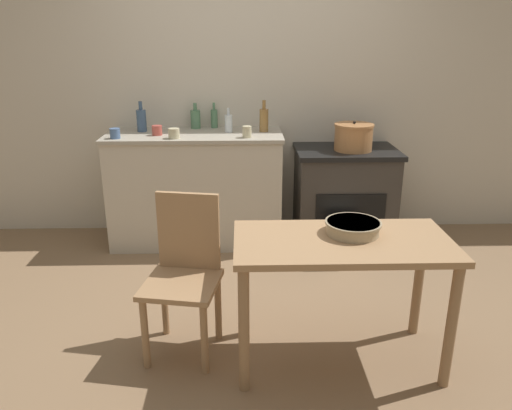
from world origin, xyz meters
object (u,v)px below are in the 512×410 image
object	(u,v)px
bottle_far_left	(214,118)
bottle_center	(196,119)
chair	(185,271)
bottle_center_left	(264,120)
flour_sack	(346,242)
cup_mid_right	(247,132)
mixing_bowl_large	(353,227)
work_table	(342,260)
bottle_left	(141,120)
stock_pot	(354,137)
cup_right	(174,133)
bottle_mid_left	(229,123)
stove	(344,194)
cup_far_right	(115,133)
cup_center_right	(157,130)

from	to	relation	value
bottle_far_left	bottle_center	world-z (taller)	same
chair	bottle_center_left	xyz separation A→B (m)	(0.52, 1.64, 0.57)
bottle_center	flour_sack	bearing A→B (deg)	-30.50
bottle_center_left	cup_mid_right	size ratio (longest dim) A/B	2.85
mixing_bowl_large	bottle_far_left	xyz separation A→B (m)	(-0.83, 1.91, 0.27)
work_table	bottle_left	world-z (taller)	bottle_left
stock_pot	cup_right	xyz separation A→B (m)	(-1.47, -0.16, 0.07)
bottle_mid_left	cup_mid_right	size ratio (longest dim) A/B	2.19
bottle_left	bottle_mid_left	distance (m)	0.73
stove	bottle_left	distance (m)	1.85
chair	bottle_left	size ratio (longest dim) A/B	3.60
work_table	cup_mid_right	size ratio (longest dim) A/B	12.46
work_table	bottle_center	distance (m)	2.21
bottle_center	cup_right	xyz separation A→B (m)	(-0.13, -0.43, -0.04)
flour_sack	cup_far_right	world-z (taller)	cup_far_right
stock_pot	mixing_bowl_large	size ratio (longest dim) A/B	1.09
flour_sack	stove	bearing A→B (deg)	82.24
stove	bottle_mid_left	bearing A→B (deg)	178.06
chair	cup_center_right	xyz separation A→B (m)	(-0.36, 1.51, 0.51)
stove	bottle_mid_left	world-z (taller)	bottle_mid_left
mixing_bowl_large	bottle_mid_left	world-z (taller)	bottle_mid_left
bottle_far_left	flour_sack	bearing A→B (deg)	-35.17
bottle_center	cup_mid_right	xyz separation A→B (m)	(0.44, -0.41, -0.04)
bottle_mid_left	cup_mid_right	distance (m)	0.28
cup_mid_right	cup_far_right	bearing A→B (deg)	-179.75
stove	work_table	xyz separation A→B (m)	(-0.37, -1.75, 0.21)
bottle_center	bottle_center_left	bearing A→B (deg)	-15.27
bottle_left	cup_far_right	bearing A→B (deg)	-119.22
stove	bottle_center_left	world-z (taller)	bottle_center_left
stock_pot	bottle_center_left	size ratio (longest dim) A/B	1.25
stock_pot	cup_center_right	size ratio (longest dim) A/B	3.97
bottle_far_left	chair	bearing A→B (deg)	-92.78
flour_sack	bottle_far_left	bearing A→B (deg)	144.83
chair	mixing_bowl_large	bearing A→B (deg)	5.35
work_table	cup_right	distance (m)	1.90
bottle_center	cup_far_right	world-z (taller)	bottle_center
bottle_far_left	cup_far_right	xyz separation A→B (m)	(-0.76, -0.44, -0.04)
bottle_center	bottle_mid_left	bearing A→B (deg)	-31.77
mixing_bowl_large	cup_mid_right	world-z (taller)	cup_mid_right
bottle_center_left	cup_mid_right	distance (m)	0.29
mixing_bowl_large	bottle_center	distance (m)	2.15
stove	cup_right	bearing A→B (deg)	-171.43
stock_pot	bottle_center	distance (m)	1.36
chair	cup_center_right	size ratio (longest dim) A/B	11.07
bottle_center_left	cup_right	xyz separation A→B (m)	(-0.72, -0.27, -0.06)
bottle_center_left	bottle_center	bearing A→B (deg)	164.73
cup_mid_right	cup_center_right	bearing A→B (deg)	170.82
work_table	bottle_mid_left	size ratio (longest dim) A/B	5.70
bottle_center	stock_pot	bearing A→B (deg)	-11.20
cup_center_right	cup_right	distance (m)	0.21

